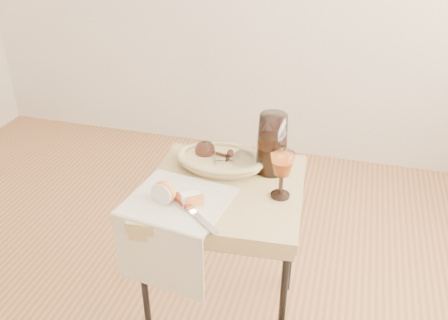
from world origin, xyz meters
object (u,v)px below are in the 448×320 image
(goblet_lying_a, at_px, (215,153))
(goblet_lying_b, at_px, (231,159))
(tea_towel, at_px, (178,201))
(apple_half, at_px, (165,191))
(table_knife, at_px, (193,211))
(bread_basket, at_px, (221,162))
(pitcher, at_px, (272,143))
(wine_goblet, at_px, (282,175))
(side_table, at_px, (225,260))

(goblet_lying_a, distance_m, goblet_lying_b, 0.08)
(tea_towel, bearing_deg, apple_half, -152.85)
(goblet_lying_b, xyz_separation_m, table_knife, (-0.05, -0.29, -0.04))
(bread_basket, bearing_deg, pitcher, 7.12)
(bread_basket, height_order, pitcher, pitcher)
(table_knife, bearing_deg, pitcher, 99.73)
(bread_basket, relative_size, pitcher, 1.12)
(bread_basket, distance_m, pitcher, 0.21)
(goblet_lying_a, bearing_deg, bread_basket, 165.27)
(goblet_lying_a, bearing_deg, wine_goblet, 164.41)
(tea_towel, relative_size, goblet_lying_a, 2.60)
(pitcher, relative_size, apple_half, 3.23)
(side_table, distance_m, pitcher, 0.51)
(apple_half, bearing_deg, side_table, 53.30)
(pitcher, bearing_deg, goblet_lying_a, 174.03)
(wine_goblet, bearing_deg, table_knife, -144.71)
(goblet_lying_b, bearing_deg, apple_half, -137.95)
(side_table, bearing_deg, bread_basket, 112.83)
(bread_basket, distance_m, goblet_lying_a, 0.04)
(bread_basket, xyz_separation_m, goblet_lying_a, (-0.03, 0.01, 0.03))
(side_table, relative_size, table_knife, 2.81)
(goblet_lying_a, bearing_deg, pitcher, -163.69)
(bread_basket, xyz_separation_m, table_knife, (-0.01, -0.31, -0.01))
(goblet_lying_b, bearing_deg, tea_towel, -132.48)
(side_table, distance_m, goblet_lying_b, 0.41)
(pitcher, height_order, apple_half, pitcher)
(side_table, xyz_separation_m, pitcher, (0.13, 0.15, 0.46))
(goblet_lying_b, distance_m, apple_half, 0.30)
(side_table, relative_size, bread_basket, 2.31)
(goblet_lying_b, xyz_separation_m, wine_goblet, (0.21, -0.11, 0.03))
(goblet_lying_a, distance_m, pitcher, 0.22)
(tea_towel, height_order, pitcher, pitcher)
(apple_half, height_order, table_knife, apple_half)
(wine_goblet, bearing_deg, tea_towel, -159.11)
(goblet_lying_a, bearing_deg, table_knife, 105.32)
(goblet_lying_a, relative_size, pitcher, 0.47)
(goblet_lying_b, height_order, wine_goblet, wine_goblet)
(goblet_lying_b, distance_m, table_knife, 0.30)
(goblet_lying_b, distance_m, pitcher, 0.16)
(table_knife, bearing_deg, apple_half, -161.23)
(tea_towel, xyz_separation_m, goblet_lying_a, (0.05, 0.27, 0.05))
(goblet_lying_b, relative_size, pitcher, 0.48)
(pitcher, xyz_separation_m, apple_half, (-0.30, -0.30, -0.07))
(goblet_lying_a, bearing_deg, side_table, 131.78)
(side_table, xyz_separation_m, table_knife, (-0.06, -0.19, 0.36))
(pitcher, xyz_separation_m, table_knife, (-0.19, -0.34, -0.10))
(side_table, xyz_separation_m, wine_goblet, (0.20, -0.01, 0.43))
(wine_goblet, relative_size, table_knife, 0.69)
(pitcher, bearing_deg, side_table, -142.10)
(goblet_lying_a, bearing_deg, goblet_lying_b, 168.20)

